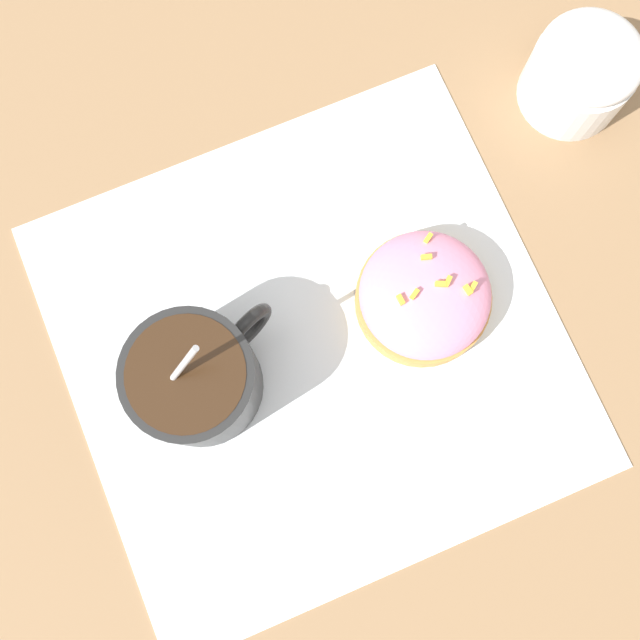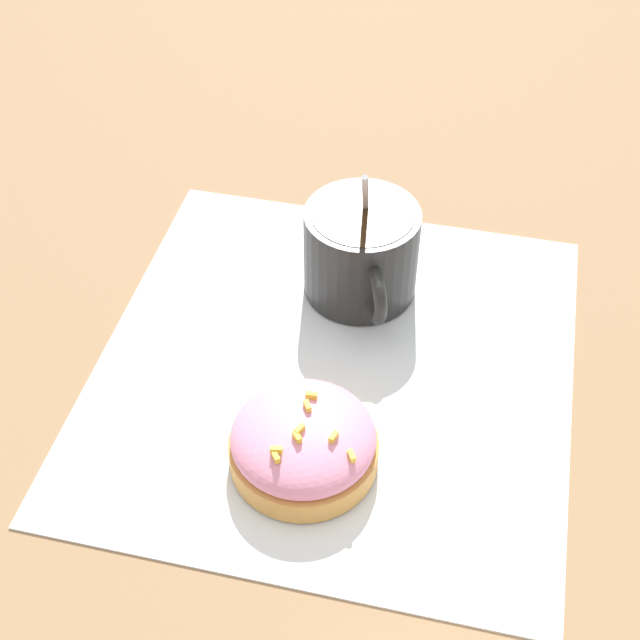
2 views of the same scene
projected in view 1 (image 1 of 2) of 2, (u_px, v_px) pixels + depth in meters
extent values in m
plane|color=#93704C|center=(312.00, 345.00, 0.52)|extent=(3.00, 3.00, 0.00)
cube|color=white|center=(312.00, 344.00, 0.52)|extent=(0.34, 0.33, 0.00)
cylinder|color=black|center=(196.00, 383.00, 0.48)|extent=(0.08, 0.08, 0.07)
cylinder|color=#331E0F|center=(188.00, 378.00, 0.45)|extent=(0.07, 0.07, 0.01)
torus|color=black|center=(247.00, 329.00, 0.49)|extent=(0.04, 0.03, 0.04)
ellipsoid|color=silver|center=(232.00, 371.00, 0.51)|extent=(0.03, 0.02, 0.01)
cylinder|color=silver|center=(171.00, 387.00, 0.45)|extent=(0.06, 0.01, 0.10)
cylinder|color=#D19347|center=(423.00, 301.00, 0.52)|extent=(0.09, 0.09, 0.02)
ellipsoid|color=pink|center=(426.00, 296.00, 0.50)|extent=(0.09, 0.09, 0.03)
cube|color=yellow|center=(428.00, 238.00, 0.50)|extent=(0.01, 0.01, 0.00)
cube|color=yellow|center=(473.00, 287.00, 0.49)|extent=(0.01, 0.01, 0.00)
cube|color=yellow|center=(426.00, 257.00, 0.49)|extent=(0.01, 0.00, 0.00)
cube|color=yellow|center=(439.00, 280.00, 0.49)|extent=(0.01, 0.01, 0.00)
cube|color=yellow|center=(401.00, 301.00, 0.49)|extent=(0.00, 0.01, 0.00)
cube|color=yellow|center=(446.00, 276.00, 0.49)|extent=(0.01, 0.01, 0.00)
cube|color=yellow|center=(468.00, 290.00, 0.49)|extent=(0.00, 0.01, 0.00)
cube|color=yellow|center=(414.00, 294.00, 0.49)|extent=(0.01, 0.01, 0.00)
cylinder|color=white|center=(577.00, 79.00, 0.54)|extent=(0.08, 0.08, 0.04)
ellipsoid|color=white|center=(592.00, 57.00, 0.51)|extent=(0.07, 0.07, 0.03)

